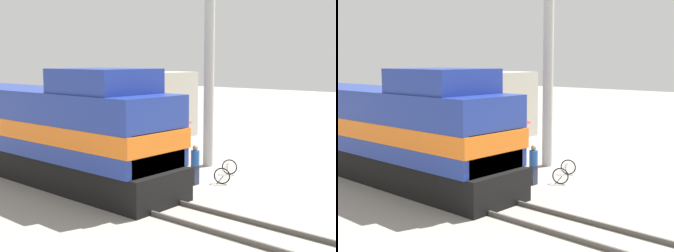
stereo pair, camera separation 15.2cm
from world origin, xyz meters
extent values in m
plane|color=gray|center=(0.00, 0.00, 0.00)|extent=(120.00, 120.00, 0.00)
cube|color=#4C4742|center=(-0.72, 0.00, 0.07)|extent=(0.08, 31.51, 0.15)
cube|color=#4C4742|center=(0.72, 0.00, 0.07)|extent=(0.08, 31.51, 0.15)
cube|color=black|center=(0.00, 3.37, 0.60)|extent=(2.80, 15.13, 1.19)
cube|color=navy|center=(0.00, 3.37, 2.46)|extent=(3.04, 14.53, 2.53)
cube|color=orange|center=(0.00, 3.37, 2.20)|extent=(3.08, 14.68, 0.70)
cube|color=orange|center=(0.00, -2.84, 1.89)|extent=(2.58, 2.12, 1.39)
cube|color=navy|center=(0.00, -1.17, 4.17)|extent=(2.86, 3.33, 0.89)
cylinder|color=#B2B2AD|center=(6.21, -1.28, 5.69)|extent=(0.47, 0.47, 11.37)
cylinder|color=#4C4C4C|center=(6.25, 1.20, 1.10)|extent=(0.05, 0.05, 2.21)
cone|color=red|center=(6.25, 1.20, 2.08)|extent=(2.33, 2.33, 0.52)
cube|color=#595959|center=(7.80, 5.25, 0.99)|extent=(0.12, 0.12, 1.97)
cube|color=#198C3F|center=(7.80, 5.25, 2.67)|extent=(2.27, 0.08, 1.39)
sphere|color=#236028|center=(6.01, 1.47, 0.42)|extent=(0.85, 0.85, 0.85)
cube|color=#2D3347|center=(3.13, -2.93, 0.39)|extent=(0.30, 0.20, 0.77)
cylinder|color=#2659A5|center=(3.13, -2.93, 1.08)|extent=(0.34, 0.34, 0.61)
sphere|color=tan|center=(3.13, -2.93, 1.50)|extent=(0.23, 0.23, 0.23)
torus|color=black|center=(5.42, -3.02, 0.33)|extent=(0.31, 0.63, 0.67)
torus|color=black|center=(3.91, -3.68, 0.33)|extent=(0.31, 0.63, 0.67)
cube|color=slate|center=(4.66, -3.35, 0.52)|extent=(1.30, 0.60, 0.04)
cylinder|color=slate|center=(4.93, -3.24, 0.45)|extent=(0.04, 0.04, 0.28)
cube|color=#B7B2A3|center=(9.97, 6.65, 2.08)|extent=(6.01, 4.14, 4.16)
camera|label=1|loc=(-11.15, -14.09, 4.91)|focal=50.00mm
camera|label=2|loc=(-11.05, -14.20, 4.91)|focal=50.00mm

